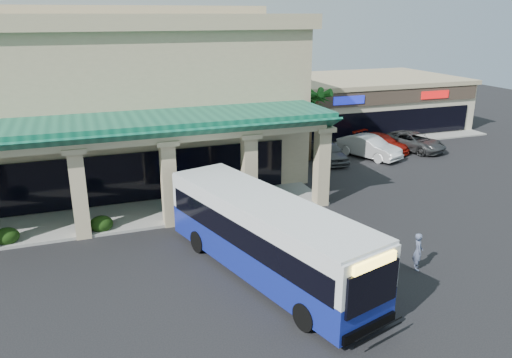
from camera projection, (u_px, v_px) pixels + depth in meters
name	position (u px, v px, depth m)	size (l,w,h in m)	color
ground	(256.00, 258.00, 23.42)	(110.00, 110.00, 0.00)	black
main_building	(62.00, 96.00, 33.32)	(30.80, 14.80, 11.35)	tan
arcade	(67.00, 176.00, 26.00)	(30.00, 6.20, 5.70)	#0E5741
strip_mall	(343.00, 102.00, 49.87)	(22.50, 12.50, 4.90)	beige
palm_0	(316.00, 128.00, 34.94)	(2.40, 2.40, 6.60)	#134A14
palm_1	(310.00, 124.00, 38.06)	(2.40, 2.40, 5.80)	#134A14
broadleaf_tree	(263.00, 120.00, 42.04)	(2.60, 2.60, 4.81)	black
transit_bus	(266.00, 238.00, 21.41)	(2.89, 12.41, 3.47)	navy
pedestrian	(418.00, 251.00, 22.13)	(0.63, 0.41, 1.73)	slate
car_silver	(328.00, 151.00, 38.40)	(1.89, 4.69, 1.60)	#4A4B4E
car_white	(369.00, 147.00, 39.45)	(1.84, 5.28, 1.74)	white
car_red	(381.00, 143.00, 41.33)	(2.00, 4.92, 1.43)	#A0140A
car_gray	(413.00, 141.00, 41.59)	(2.52, 5.47, 1.52)	#3C3D3E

